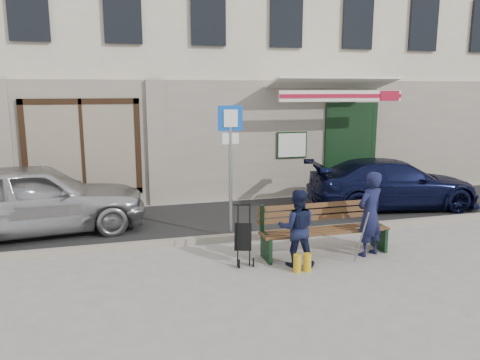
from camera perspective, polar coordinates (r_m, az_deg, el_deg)
name	(u,v)px	position (r m, az deg, el deg)	size (l,w,h in m)	color
ground	(269,266)	(8.15, 3.62, -10.38)	(80.00, 80.00, 0.00)	#9E9991
asphalt_lane	(227,218)	(10.97, -1.65, -4.66)	(60.00, 3.20, 0.01)	#282828
curb	(245,236)	(9.48, 0.66, -6.87)	(60.00, 0.18, 0.12)	#9E9384
building	(187,26)	(15.95, -6.53, 18.18)	(20.00, 8.27, 10.00)	beige
car_silver	(35,198)	(10.52, -23.75, -2.08)	(1.79, 4.44, 1.51)	#B6B6BB
car_navy	(393,184)	(12.43, 18.10, -0.42)	(1.74, 4.28, 1.24)	black
parking_sign	(230,151)	(9.22, -1.17, 3.61)	(0.49, 0.08, 2.66)	gray
bench	(322,230)	(8.65, 10.00, -6.04)	(2.40, 1.17, 0.98)	brown
man	(370,214)	(8.71, 15.55, -4.01)	(0.56, 0.37, 1.54)	#15183A
woman	(297,228)	(8.00, 6.94, -5.82)	(0.64, 0.50, 1.33)	#131936
stroller	(243,238)	(8.10, 0.39, -7.09)	(0.36, 0.46, 1.02)	black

